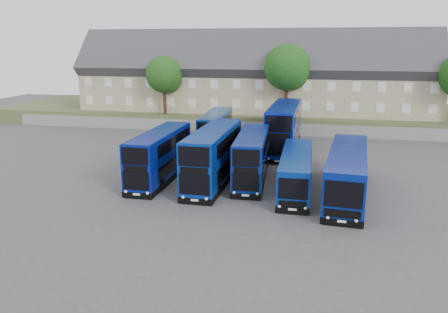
{
  "coord_description": "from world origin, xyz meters",
  "views": [
    {
      "loc": [
        5.68,
        -30.24,
        10.91
      ],
      "look_at": [
        -1.36,
        3.25,
        2.2
      ],
      "focal_mm": 35.0,
      "sensor_mm": 36.0,
      "label": 1
    }
  ],
  "objects_px": {
    "dd_front_left": "(160,157)",
    "coach_east_a": "(296,172)",
    "tree_mid": "(288,69)",
    "dd_front_mid": "(213,157)",
    "tree_west": "(165,76)"
  },
  "relations": [
    {
      "from": "dd_front_mid",
      "to": "dd_front_left",
      "type": "bearing_deg",
      "value": -177.42
    },
    {
      "from": "dd_front_left",
      "to": "coach_east_a",
      "type": "relative_size",
      "value": 0.94
    },
    {
      "from": "dd_front_left",
      "to": "tree_mid",
      "type": "bearing_deg",
      "value": 68.91
    },
    {
      "from": "dd_front_mid",
      "to": "coach_east_a",
      "type": "xyz_separation_m",
      "value": [
        6.67,
        -0.56,
        -0.72
      ]
    },
    {
      "from": "dd_front_mid",
      "to": "tree_west",
      "type": "relative_size",
      "value": 1.45
    },
    {
      "from": "dd_front_left",
      "to": "tree_west",
      "type": "height_order",
      "value": "tree_west"
    },
    {
      "from": "dd_front_left",
      "to": "tree_mid",
      "type": "relative_size",
      "value": 1.11
    },
    {
      "from": "dd_front_left",
      "to": "dd_front_mid",
      "type": "relative_size",
      "value": 0.92
    },
    {
      "from": "tree_mid",
      "to": "tree_west",
      "type": "bearing_deg",
      "value": -178.21
    },
    {
      "from": "dd_front_left",
      "to": "tree_west",
      "type": "bearing_deg",
      "value": 108.15
    },
    {
      "from": "dd_front_mid",
      "to": "tree_west",
      "type": "xyz_separation_m",
      "value": [
        -11.65,
        22.0,
        4.89
      ]
    },
    {
      "from": "dd_front_mid",
      "to": "tree_mid",
      "type": "relative_size",
      "value": 1.21
    },
    {
      "from": "dd_front_left",
      "to": "coach_east_a",
      "type": "bearing_deg",
      "value": -1.83
    },
    {
      "from": "tree_west",
      "to": "tree_mid",
      "type": "xyz_separation_m",
      "value": [
        16.0,
        0.5,
        1.02
      ]
    },
    {
      "from": "dd_front_left",
      "to": "tree_west",
      "type": "distance_m",
      "value": 23.8
    }
  ]
}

